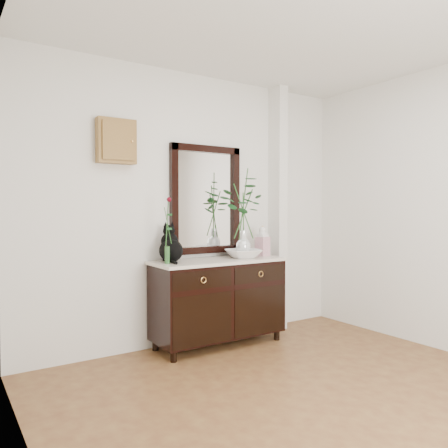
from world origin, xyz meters
TOP-DOWN VIEW (x-y plane):
  - ground_plane at (0.00, 0.00)m, footprint 3.60×4.00m
  - wall_back at (0.00, 1.98)m, footprint 3.60×0.04m
  - pilaster at (1.00, 1.90)m, footprint 0.12×0.20m
  - sideboard at (0.10, 1.73)m, footprint 1.33×0.52m
  - wall_mirror at (0.10, 1.97)m, footprint 0.80×0.06m
  - key_cabinet at (-0.85, 1.94)m, footprint 0.35×0.10m
  - cat at (-0.38, 1.80)m, footprint 0.30×0.34m
  - lotus_bowl at (0.38, 1.69)m, footprint 0.41×0.41m
  - vase_branches at (0.38, 1.69)m, footprint 0.54×0.54m
  - bud_vase_rose at (-0.47, 1.70)m, footprint 0.09×0.09m
  - ginger_jar at (0.67, 1.75)m, footprint 0.14×0.14m

SIDE VIEW (x-z plane):
  - ground_plane at x=0.00m, z-range -0.02..0.00m
  - sideboard at x=0.10m, z-range 0.06..0.88m
  - lotus_bowl at x=0.38m, z-range 0.85..0.94m
  - ginger_jar at x=0.67m, z-range 0.85..1.17m
  - cat at x=-0.38m, z-range 0.85..1.20m
  - bud_vase_rose at x=-0.47m, z-range 0.85..1.46m
  - vase_branches at x=0.38m, z-range 0.87..1.77m
  - wall_back at x=0.00m, z-range 0.00..2.70m
  - pilaster at x=1.00m, z-range 0.00..2.70m
  - wall_mirror at x=0.10m, z-range 0.89..1.99m
  - key_cabinet at x=-0.85m, z-range 1.75..2.15m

